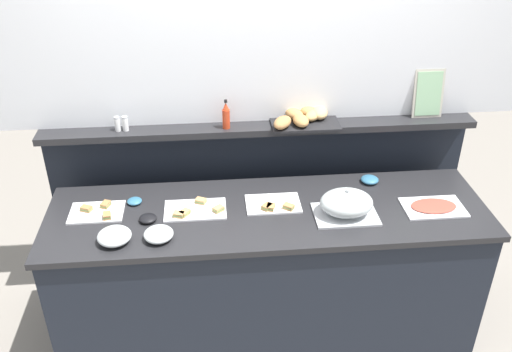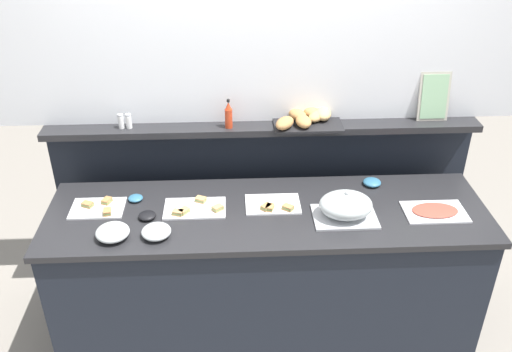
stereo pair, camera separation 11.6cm
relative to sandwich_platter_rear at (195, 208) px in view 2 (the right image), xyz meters
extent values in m
plane|color=gray|center=(0.40, 0.57, -0.92)|extent=(12.00, 12.00, 0.00)
cube|color=black|center=(0.40, -0.03, -0.48)|extent=(2.38, 0.66, 0.87)
cube|color=#232326|center=(0.40, -0.03, -0.03)|extent=(2.42, 0.70, 0.03)
cube|color=black|center=(0.40, 0.50, -0.33)|extent=(2.58, 0.08, 1.17)
cube|color=#232326|center=(0.40, 0.45, 0.27)|extent=(2.58, 0.22, 0.04)
cube|color=white|center=(0.40, 0.52, 0.99)|extent=(3.18, 0.08, 1.39)
cube|color=silver|center=(0.00, 0.01, 0.00)|extent=(0.34, 0.21, 0.01)
cube|color=tan|center=(-0.06, -0.04, 0.01)|extent=(0.07, 0.07, 0.01)
cube|color=#66994C|center=(-0.06, -0.04, 0.01)|extent=(0.07, 0.07, 0.01)
cube|color=tan|center=(-0.06, -0.04, 0.02)|extent=(0.07, 0.07, 0.01)
cube|color=tan|center=(0.13, -0.02, 0.01)|extent=(0.07, 0.07, 0.01)
cube|color=#66994C|center=(0.13, -0.02, 0.01)|extent=(0.07, 0.07, 0.01)
cube|color=tan|center=(0.13, -0.02, 0.02)|extent=(0.07, 0.07, 0.01)
cube|color=tan|center=(0.03, 0.06, 0.01)|extent=(0.07, 0.06, 0.01)
cube|color=#66994C|center=(0.03, 0.06, 0.01)|extent=(0.07, 0.06, 0.01)
cube|color=tan|center=(0.03, 0.06, 0.02)|extent=(0.07, 0.06, 0.01)
cube|color=tan|center=(-0.09, -0.06, 0.01)|extent=(0.07, 0.06, 0.01)
cube|color=#66994C|center=(-0.09, -0.06, 0.01)|extent=(0.07, 0.06, 0.01)
cube|color=tan|center=(-0.09, -0.06, 0.02)|extent=(0.07, 0.06, 0.01)
cube|color=white|center=(-0.53, 0.03, 0.00)|extent=(0.29, 0.20, 0.01)
cube|color=#AD7A47|center=(-0.59, 0.04, 0.01)|extent=(0.07, 0.06, 0.01)
cube|color=#66994C|center=(-0.59, 0.04, 0.01)|extent=(0.07, 0.06, 0.01)
cube|color=#AD7A47|center=(-0.59, 0.04, 0.02)|extent=(0.07, 0.06, 0.01)
cube|color=#AD7A47|center=(-0.49, 0.08, 0.01)|extent=(0.06, 0.07, 0.01)
cube|color=#66994C|center=(-0.49, 0.08, 0.01)|extent=(0.06, 0.07, 0.01)
cube|color=#AD7A47|center=(-0.49, 0.08, 0.02)|extent=(0.06, 0.07, 0.01)
cube|color=#AD7A47|center=(-0.47, -0.03, 0.01)|extent=(0.05, 0.06, 0.01)
cube|color=#66994C|center=(-0.47, -0.03, 0.01)|extent=(0.05, 0.06, 0.01)
cube|color=#AD7A47|center=(-0.47, -0.03, 0.02)|extent=(0.05, 0.06, 0.01)
cube|color=white|center=(0.43, 0.03, 0.00)|extent=(0.30, 0.20, 0.01)
cube|color=#B7844C|center=(0.41, -0.04, 0.01)|extent=(0.06, 0.07, 0.01)
cube|color=#66994C|center=(0.41, -0.04, 0.01)|extent=(0.06, 0.07, 0.01)
cube|color=#B7844C|center=(0.41, -0.04, 0.02)|extent=(0.06, 0.07, 0.01)
cube|color=#B7844C|center=(0.51, -0.04, 0.01)|extent=(0.07, 0.07, 0.01)
cube|color=#66994C|center=(0.51, -0.04, 0.01)|extent=(0.07, 0.07, 0.01)
cube|color=#B7844C|center=(0.51, -0.04, 0.02)|extent=(0.07, 0.07, 0.01)
cube|color=#B7844C|center=(0.39, -0.03, 0.01)|extent=(0.07, 0.07, 0.01)
cube|color=#66994C|center=(0.39, -0.03, 0.01)|extent=(0.07, 0.07, 0.01)
cube|color=#B7844C|center=(0.39, -0.03, 0.02)|extent=(0.07, 0.07, 0.01)
cube|color=silver|center=(1.30, -0.09, 0.00)|extent=(0.33, 0.22, 0.01)
ellipsoid|color=#B24738|center=(1.30, -0.09, 0.01)|extent=(0.25, 0.15, 0.01)
cube|color=#B7BABF|center=(0.81, -0.11, 0.00)|extent=(0.34, 0.24, 0.01)
ellipsoid|color=silver|center=(0.81, -0.11, 0.07)|extent=(0.28, 0.23, 0.14)
sphere|color=#B7BABF|center=(0.81, -0.11, 0.15)|extent=(0.02, 0.02, 0.02)
ellipsoid|color=silver|center=(-0.40, -0.24, 0.02)|extent=(0.17, 0.17, 0.07)
ellipsoid|color=white|center=(-0.40, -0.24, 0.01)|extent=(0.13, 0.13, 0.04)
ellipsoid|color=silver|center=(-0.18, -0.23, 0.02)|extent=(0.15, 0.15, 0.06)
ellipsoid|color=#BF4C3F|center=(-0.18, -0.23, 0.01)|extent=(0.12, 0.12, 0.04)
ellipsoid|color=teal|center=(-0.34, 0.11, 0.00)|extent=(0.08, 0.08, 0.03)
ellipsoid|color=teal|center=(1.03, 0.21, 0.01)|extent=(0.10, 0.10, 0.04)
ellipsoid|color=black|center=(-0.25, -0.07, 0.01)|extent=(0.09, 0.09, 0.03)
cylinder|color=red|center=(0.20, 0.40, 0.35)|extent=(0.04, 0.04, 0.12)
cone|color=red|center=(0.20, 0.40, 0.43)|extent=(0.04, 0.04, 0.04)
cylinder|color=black|center=(0.20, 0.40, 0.46)|extent=(0.02, 0.02, 0.02)
cylinder|color=white|center=(-0.43, 0.42, 0.33)|extent=(0.03, 0.03, 0.08)
cylinder|color=#B7BABF|center=(-0.43, 0.42, 0.38)|extent=(0.03, 0.03, 0.01)
cylinder|color=white|center=(-0.38, 0.42, 0.33)|extent=(0.03, 0.03, 0.08)
cylinder|color=#B7BABF|center=(-0.38, 0.42, 0.38)|extent=(0.03, 0.03, 0.01)
cube|color=black|center=(0.66, 0.42, 0.30)|extent=(0.40, 0.26, 0.02)
ellipsoid|color=#B7844C|center=(0.69, 0.50, 0.34)|extent=(0.10, 0.13, 0.07)
ellipsoid|color=tan|center=(0.71, 0.43, 0.34)|extent=(0.14, 0.16, 0.06)
ellipsoid|color=#B7844C|center=(0.74, 0.47, 0.34)|extent=(0.16, 0.14, 0.06)
ellipsoid|color=#AD7A47|center=(0.52, 0.34, 0.34)|extent=(0.15, 0.17, 0.06)
ellipsoid|color=tan|center=(0.75, 0.45, 0.34)|extent=(0.12, 0.15, 0.07)
ellipsoid|color=#B7844C|center=(0.63, 0.36, 0.34)|extent=(0.10, 0.14, 0.06)
ellipsoid|color=#B7844C|center=(0.60, 0.46, 0.34)|extent=(0.14, 0.16, 0.06)
cube|color=#B2AD9E|center=(1.41, 0.46, 0.44)|extent=(0.18, 0.06, 0.29)
cube|color=#8CB78C|center=(1.41, 0.45, 0.44)|extent=(0.15, 0.05, 0.26)
camera|label=1|loc=(0.10, -2.53, 1.70)|focal=38.91mm
camera|label=2|loc=(0.21, -2.53, 1.70)|focal=38.91mm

